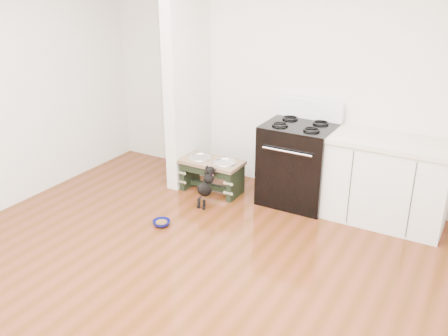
% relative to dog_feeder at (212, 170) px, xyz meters
% --- Properties ---
extents(ground, '(5.00, 5.00, 0.00)m').
position_rel_dog_feeder_xyz_m(ground, '(0.73, -1.89, -0.28)').
color(ground, '#4D270D').
rests_on(ground, ground).
extents(room_shell, '(5.00, 5.00, 5.00)m').
position_rel_dog_feeder_xyz_m(room_shell, '(0.73, -1.89, 1.34)').
color(room_shell, silver).
rests_on(room_shell, ground).
extents(partition_wall, '(0.15, 0.80, 2.70)m').
position_rel_dog_feeder_xyz_m(partition_wall, '(-0.45, 0.21, 1.07)').
color(partition_wall, silver).
rests_on(partition_wall, ground).
extents(oven_range, '(0.76, 0.69, 1.14)m').
position_rel_dog_feeder_xyz_m(oven_range, '(0.98, 0.27, 0.19)').
color(oven_range, black).
rests_on(oven_range, ground).
extents(cabinet_run, '(1.24, 0.64, 0.91)m').
position_rel_dog_feeder_xyz_m(cabinet_run, '(1.96, 0.29, 0.17)').
color(cabinet_run, white).
rests_on(cabinet_run, ground).
extents(dog_feeder, '(0.73, 0.39, 0.41)m').
position_rel_dog_feeder_xyz_m(dog_feeder, '(0.00, 0.00, 0.00)').
color(dog_feeder, black).
rests_on(dog_feeder, ground).
extents(puppy, '(0.13, 0.37, 0.44)m').
position_rel_dog_feeder_xyz_m(puppy, '(0.13, -0.33, -0.04)').
color(puppy, black).
rests_on(puppy, ground).
extents(floor_bowl, '(0.23, 0.23, 0.06)m').
position_rel_dog_feeder_xyz_m(floor_bowl, '(-0.02, -0.99, -0.25)').
color(floor_bowl, '#0D0E5B').
rests_on(floor_bowl, ground).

